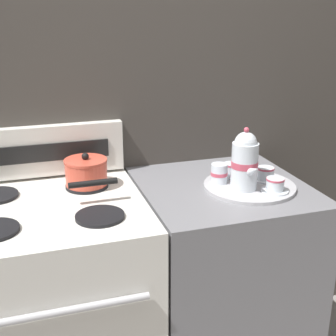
{
  "coord_description": "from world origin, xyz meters",
  "views": [
    {
      "loc": [
        -0.37,
        -1.56,
        1.58
      ],
      "look_at": [
        0.14,
        0.05,
        0.99
      ],
      "focal_mm": 50.0,
      "sensor_mm": 36.0,
      "label": 1
    }
  ],
  "objects_px": {
    "teacup_left": "(265,174)",
    "teacup_front": "(275,185)",
    "saucepan": "(86,172)",
    "teacup_right": "(231,170)",
    "creamer_jug": "(219,173)",
    "serving_tray": "(249,186)",
    "teapot": "(245,161)",
    "stove": "(55,315)"
  },
  "relations": [
    {
      "from": "stove",
      "to": "saucepan",
      "type": "relative_size",
      "value": 3.52
    },
    {
      "from": "stove",
      "to": "teapot",
      "type": "relative_size",
      "value": 3.84
    },
    {
      "from": "teacup_left",
      "to": "teacup_front",
      "type": "relative_size",
      "value": 1.0
    },
    {
      "from": "teacup_right",
      "to": "teacup_front",
      "type": "height_order",
      "value": "same"
    },
    {
      "from": "teapot",
      "to": "saucepan",
      "type": "bearing_deg",
      "value": 157.8
    },
    {
      "from": "serving_tray",
      "to": "teacup_left",
      "type": "distance_m",
      "value": 0.09
    },
    {
      "from": "saucepan",
      "to": "serving_tray",
      "type": "bearing_deg",
      "value": -18.02
    },
    {
      "from": "teacup_right",
      "to": "stove",
      "type": "bearing_deg",
      "value": -175.52
    },
    {
      "from": "creamer_jug",
      "to": "teacup_right",
      "type": "bearing_deg",
      "value": 35.12
    },
    {
      "from": "stove",
      "to": "teapot",
      "type": "bearing_deg",
      "value": -6.77
    },
    {
      "from": "serving_tray",
      "to": "teacup_front",
      "type": "relative_size",
      "value": 3.45
    },
    {
      "from": "saucepan",
      "to": "creamer_jug",
      "type": "bearing_deg",
      "value": -15.68
    },
    {
      "from": "saucepan",
      "to": "teacup_left",
      "type": "bearing_deg",
      "value": -13.9
    },
    {
      "from": "creamer_jug",
      "to": "saucepan",
      "type": "bearing_deg",
      "value": 164.32
    },
    {
      "from": "saucepan",
      "to": "stove",
      "type": "bearing_deg",
      "value": -140.14
    },
    {
      "from": "stove",
      "to": "saucepan",
      "type": "distance_m",
      "value": 0.56
    },
    {
      "from": "serving_tray",
      "to": "teacup_right",
      "type": "distance_m",
      "value": 0.12
    },
    {
      "from": "teacup_left",
      "to": "teacup_front",
      "type": "xyz_separation_m",
      "value": [
        -0.03,
        -0.12,
        0.0
      ]
    },
    {
      "from": "stove",
      "to": "teacup_right",
      "type": "bearing_deg",
      "value": 4.48
    },
    {
      "from": "teacup_front",
      "to": "stove",
      "type": "bearing_deg",
      "value": 169.92
    },
    {
      "from": "saucepan",
      "to": "creamer_jug",
      "type": "distance_m",
      "value": 0.51
    },
    {
      "from": "teacup_left",
      "to": "creamer_jug",
      "type": "height_order",
      "value": "creamer_jug"
    },
    {
      "from": "teacup_right",
      "to": "teacup_front",
      "type": "relative_size",
      "value": 1.0
    },
    {
      "from": "saucepan",
      "to": "teacup_right",
      "type": "distance_m",
      "value": 0.58
    },
    {
      "from": "serving_tray",
      "to": "teacup_left",
      "type": "height_order",
      "value": "teacup_left"
    },
    {
      "from": "serving_tray",
      "to": "teapot",
      "type": "relative_size",
      "value": 1.48
    },
    {
      "from": "creamer_jug",
      "to": "teapot",
      "type": "bearing_deg",
      "value": -54.57
    },
    {
      "from": "serving_tray",
      "to": "teacup_left",
      "type": "relative_size",
      "value": 3.45
    },
    {
      "from": "teacup_right",
      "to": "creamer_jug",
      "type": "distance_m",
      "value": 0.1
    },
    {
      "from": "teapot",
      "to": "creamer_jug",
      "type": "distance_m",
      "value": 0.13
    },
    {
      "from": "serving_tray",
      "to": "creamer_jug",
      "type": "xyz_separation_m",
      "value": [
        -0.11,
        0.06,
        0.05
      ]
    },
    {
      "from": "stove",
      "to": "teacup_left",
      "type": "relative_size",
      "value": 8.93
    },
    {
      "from": "serving_tray",
      "to": "teapot",
      "type": "distance_m",
      "value": 0.13
    },
    {
      "from": "teacup_left",
      "to": "teacup_front",
      "type": "bearing_deg",
      "value": -102.11
    },
    {
      "from": "teapot",
      "to": "teacup_front",
      "type": "relative_size",
      "value": 2.32
    },
    {
      "from": "teapot",
      "to": "teacup_right",
      "type": "distance_m",
      "value": 0.17
    },
    {
      "from": "saucepan",
      "to": "teacup_left",
      "type": "distance_m",
      "value": 0.7
    },
    {
      "from": "teacup_front",
      "to": "creamer_jug",
      "type": "height_order",
      "value": "creamer_jug"
    },
    {
      "from": "serving_tray",
      "to": "teacup_right",
      "type": "height_order",
      "value": "teacup_right"
    },
    {
      "from": "stove",
      "to": "teapot",
      "type": "xyz_separation_m",
      "value": [
        0.73,
        -0.09,
        0.58
      ]
    },
    {
      "from": "saucepan",
      "to": "creamer_jug",
      "type": "relative_size",
      "value": 3.4
    },
    {
      "from": "saucepan",
      "to": "teapot",
      "type": "height_order",
      "value": "teapot"
    }
  ]
}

